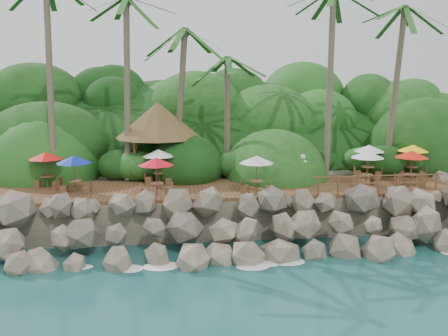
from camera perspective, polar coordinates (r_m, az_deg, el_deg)
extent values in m
plane|color=#19514F|center=(22.79, 1.77, -11.26)|extent=(140.00, 140.00, 0.00)
cube|color=gray|center=(37.78, -1.74, -0.69)|extent=(32.00, 25.20, 2.10)
ellipsoid|color=#143811|center=(45.32, -2.54, -0.13)|extent=(44.80, 28.00, 15.40)
cube|color=brown|center=(27.81, 0.00, -2.43)|extent=(26.00, 5.00, 0.20)
ellipsoid|color=white|center=(23.59, -20.98, -11.14)|extent=(1.20, 0.80, 0.06)
ellipsoid|color=white|center=(23.02, -13.59, -11.26)|extent=(1.20, 0.80, 0.06)
ellipsoid|color=white|center=(22.84, -5.96, -11.18)|extent=(1.20, 0.80, 0.06)
ellipsoid|color=white|center=(23.05, 1.66, -10.92)|extent=(1.20, 0.80, 0.06)
ellipsoid|color=white|center=(23.64, 9.00, -10.48)|extent=(1.20, 0.80, 0.06)
ellipsoid|color=white|center=(24.59, 15.85, -9.92)|extent=(1.20, 0.80, 0.06)
ellipsoid|color=white|center=(25.85, 22.09, -9.29)|extent=(1.20, 0.80, 0.06)
cylinder|color=brown|center=(30.22, -19.48, 9.53)|extent=(0.58, 2.39, 11.72)
cylinder|color=brown|center=(30.07, -11.13, 8.84)|extent=(0.55, 2.00, 10.62)
cylinder|color=brown|center=(30.50, -5.07, 7.34)|extent=(1.17, 0.98, 8.89)
ellipsoid|color=#23601E|center=(30.56, -5.21, 15.70)|extent=(6.00, 6.00, 2.40)
cylinder|color=brown|center=(30.60, 0.38, 5.83)|extent=(0.45, 1.02, 7.24)
ellipsoid|color=#23601E|center=(30.50, 0.39, 12.61)|extent=(6.00, 6.00, 2.40)
cylinder|color=brown|center=(30.60, 12.13, 9.27)|extent=(0.83, 1.47, 11.14)
cylinder|color=brown|center=(32.90, 19.17, 8.21)|extent=(0.63, 1.21, 10.24)
ellipsoid|color=#23601E|center=(33.13, 19.74, 17.08)|extent=(6.00, 6.00, 2.40)
cylinder|color=brown|center=(29.74, -10.26, 0.82)|extent=(0.16, 0.16, 2.40)
cylinder|color=brown|center=(29.69, -4.86, 0.94)|extent=(0.16, 0.16, 2.40)
cylinder|color=brown|center=(32.50, -9.96, 1.66)|extent=(0.16, 0.16, 2.40)
cylinder|color=brown|center=(32.45, -5.02, 1.77)|extent=(0.16, 0.16, 2.40)
cone|color=brown|center=(30.78, -7.63, 5.55)|extent=(5.25, 5.25, 2.20)
cylinder|color=brown|center=(32.49, 20.85, -0.44)|extent=(0.07, 0.07, 0.66)
cylinder|color=brown|center=(32.43, 20.89, 0.15)|extent=(0.75, 0.75, 0.04)
cylinder|color=brown|center=(32.38, 20.93, 0.69)|extent=(0.04, 0.04, 1.96)
cone|color=yellow|center=(32.26, 21.03, 2.17)|extent=(1.87, 1.87, 0.40)
cube|color=brown|center=(32.45, 19.74, -0.61)|extent=(0.48, 0.48, 0.41)
cube|color=brown|center=(32.60, 21.92, -0.71)|extent=(0.48, 0.48, 0.41)
cylinder|color=brown|center=(29.28, -19.74, -1.54)|extent=(0.07, 0.07, 0.66)
cylinder|color=brown|center=(29.21, -19.78, -0.89)|extent=(0.75, 0.75, 0.04)
cylinder|color=brown|center=(29.15, -19.82, -0.29)|extent=(0.04, 0.04, 1.96)
cone|color=red|center=(29.01, -19.92, 1.36)|extent=(1.87, 1.87, 0.40)
cube|color=brown|center=(29.66, -20.71, -1.69)|extent=(0.49, 0.49, 0.41)
cube|color=brown|center=(28.95, -18.71, -1.86)|extent=(0.49, 0.49, 0.41)
cylinder|color=brown|center=(25.98, -7.77, -2.50)|extent=(0.07, 0.07, 0.66)
cylinder|color=brown|center=(25.91, -7.79, -1.77)|extent=(0.75, 0.75, 0.04)
cylinder|color=brown|center=(25.84, -7.81, -1.09)|extent=(0.04, 0.04, 1.96)
cone|color=red|center=(25.68, -7.85, 0.76)|extent=(1.87, 1.87, 0.40)
cube|color=brown|center=(25.97, -9.14, -2.83)|extent=(0.41, 0.41, 0.41)
cube|color=brown|center=(26.07, -6.39, -2.70)|extent=(0.41, 0.41, 0.41)
cylinder|color=brown|center=(27.51, -16.81, -2.12)|extent=(0.07, 0.07, 0.66)
cylinder|color=brown|center=(27.44, -16.85, -1.43)|extent=(0.75, 0.75, 0.04)
cylinder|color=brown|center=(27.38, -16.89, -0.79)|extent=(0.04, 0.04, 1.96)
cone|color=#0C1EA7|center=(27.23, -16.98, 0.96)|extent=(1.87, 1.87, 0.40)
cube|color=brown|center=(27.72, -18.04, -2.36)|extent=(0.41, 0.41, 0.41)
cube|color=brown|center=(27.37, -15.54, -2.39)|extent=(0.41, 0.41, 0.41)
cylinder|color=brown|center=(29.13, 16.11, -1.38)|extent=(0.07, 0.07, 0.66)
cylinder|color=brown|center=(29.07, 16.14, -0.73)|extent=(0.75, 0.75, 0.04)
cylinder|color=brown|center=(29.01, 16.17, -0.12)|extent=(0.04, 0.04, 1.96)
cone|color=silver|center=(28.87, 16.26, 1.53)|extent=(1.87, 1.87, 0.40)
cube|color=brown|center=(28.77, 15.14, -1.74)|extent=(0.47, 0.47, 0.41)
cube|color=brown|center=(29.56, 17.02, -1.51)|extent=(0.47, 0.47, 0.41)
cylinder|color=brown|center=(28.74, -7.49, -1.21)|extent=(0.07, 0.07, 0.66)
cylinder|color=brown|center=(28.67, -7.51, -0.55)|extent=(0.75, 0.75, 0.04)
cylinder|color=brown|center=(28.61, -7.53, 0.06)|extent=(0.04, 0.04, 1.96)
cone|color=white|center=(28.47, -7.57, 1.74)|extent=(1.87, 1.87, 0.40)
cube|color=brown|center=(28.98, -8.65, -1.39)|extent=(0.48, 0.48, 0.41)
cube|color=brown|center=(28.55, -6.31, -1.52)|extent=(0.48, 0.48, 0.41)
cylinder|color=brown|center=(26.39, 3.76, -2.21)|extent=(0.07, 0.07, 0.66)
cylinder|color=brown|center=(26.32, 3.76, -1.49)|extent=(0.75, 0.75, 0.04)
cylinder|color=brown|center=(26.25, 3.77, -0.83)|extent=(0.04, 0.04, 1.96)
cone|color=white|center=(26.10, 3.80, 1.00)|extent=(1.87, 1.87, 0.40)
cube|color=brown|center=(26.49, 2.41, -2.43)|extent=(0.46, 0.46, 0.41)
cube|color=brown|center=(26.37, 5.10, -2.52)|extent=(0.46, 0.46, 0.41)
cylinder|color=brown|center=(31.56, 16.29, -0.48)|extent=(0.07, 0.07, 0.66)
cylinder|color=brown|center=(31.50, 16.32, 0.12)|extent=(0.75, 0.75, 0.04)
cylinder|color=brown|center=(31.44, 16.35, 0.68)|extent=(0.04, 0.04, 1.96)
cone|color=silver|center=(31.31, 16.43, 2.21)|extent=(1.87, 1.87, 0.40)
cube|color=brown|center=(31.45, 15.17, -0.69)|extent=(0.44, 0.44, 0.41)
cube|color=brown|center=(31.72, 17.38, -0.71)|extent=(0.44, 0.44, 0.41)
cylinder|color=brown|center=(29.99, 20.70, -1.32)|extent=(0.07, 0.07, 0.66)
cylinder|color=brown|center=(29.92, 20.75, -0.68)|extent=(0.75, 0.75, 0.04)
cylinder|color=brown|center=(29.87, 20.79, -0.10)|extent=(0.04, 0.04, 1.96)
cone|color=red|center=(29.73, 20.89, 1.51)|extent=(1.87, 1.87, 0.40)
cube|color=brown|center=(29.93, 19.50, -1.51)|extent=(0.48, 0.48, 0.41)
cube|color=brown|center=(30.11, 21.87, -1.60)|extent=(0.48, 0.48, 0.41)
cylinder|color=brown|center=(26.39, 10.82, -2.01)|extent=(0.10, 0.10, 1.00)
cylinder|color=brown|center=(26.74, 13.07, -1.93)|extent=(0.10, 0.10, 1.00)
cylinder|color=brown|center=(27.13, 15.26, -1.85)|extent=(0.10, 0.10, 1.00)
cylinder|color=brown|center=(27.55, 17.39, -1.77)|extent=(0.10, 0.10, 1.00)
cylinder|color=brown|center=(28.01, 19.44, -1.70)|extent=(0.10, 0.10, 1.00)
cylinder|color=brown|center=(28.51, 21.43, -1.62)|extent=(0.10, 0.10, 1.00)
cylinder|color=brown|center=(29.04, 23.35, -1.54)|extent=(0.10, 0.10, 1.00)
cube|color=brown|center=(27.46, 17.44, -0.86)|extent=(7.20, 0.06, 0.06)
cube|color=brown|center=(27.54, 17.39, -1.67)|extent=(7.20, 0.06, 0.06)
imported|color=white|center=(28.63, 9.05, -0.15)|extent=(0.76, 0.62, 1.79)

